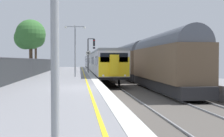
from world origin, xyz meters
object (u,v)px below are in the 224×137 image
commuter_train_at_platform (95,62)px  speed_limit_sign (88,59)px  signal_gantry (90,51)px  background_tree_left (29,36)px  freight_train_adjacent_track (132,60)px  background_tree_centre (36,39)px  platform_lamp_mid (75,46)px

commuter_train_at_platform → speed_limit_sign: (-1.85, -17.72, 0.52)m
signal_gantry → background_tree_left: bearing=-131.3°
freight_train_adjacent_track → signal_gantry: 6.37m
freight_train_adjacent_track → speed_limit_sign: freight_train_adjacent_track is taller
freight_train_adjacent_track → background_tree_left: background_tree_left is taller
freight_train_adjacent_track → background_tree_left: bearing=-157.9°
freight_train_adjacent_track → background_tree_left: (-12.58, -5.12, 2.73)m
freight_train_adjacent_track → background_tree_centre: background_tree_centre is taller
signal_gantry → background_tree_centre: 9.13m
commuter_train_at_platform → platform_lamp_mid: size_ratio=12.21×
background_tree_left → freight_train_adjacent_track: bearing=22.1°
commuter_train_at_platform → background_tree_left: background_tree_left is taller
freight_train_adjacent_track → signal_gantry: signal_gantry is taller
freight_train_adjacent_track → signal_gantry: bearing=151.4°
speed_limit_sign → background_tree_left: background_tree_left is taller
background_tree_centre → signal_gantry: bearing=-25.2°
freight_train_adjacent_track → speed_limit_sign: bearing=-162.0°
freight_train_adjacent_track → background_tree_left: 13.85m
signal_gantry → background_tree_centre: size_ratio=0.74×
background_tree_left → background_tree_centre: size_ratio=0.97×
platform_lamp_mid → signal_gantry: bearing=82.0°
freight_train_adjacent_track → background_tree_centre: 15.49m
commuter_train_at_platform → speed_limit_sign: 17.82m
signal_gantry → background_tree_left: background_tree_left is taller
signal_gantry → platform_lamp_mid: 13.66m
commuter_train_at_platform → speed_limit_sign: size_ratio=21.40×
signal_gantry → platform_lamp_mid: platform_lamp_mid is taller
platform_lamp_mid → background_tree_centre: size_ratio=0.77×
commuter_train_at_platform → background_tree_centre: 13.61m
commuter_train_at_platform → freight_train_adjacent_track: freight_train_adjacent_track is taller
commuter_train_at_platform → background_tree_centre: background_tree_centre is taller
signal_gantry → freight_train_adjacent_track: bearing=-28.6°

